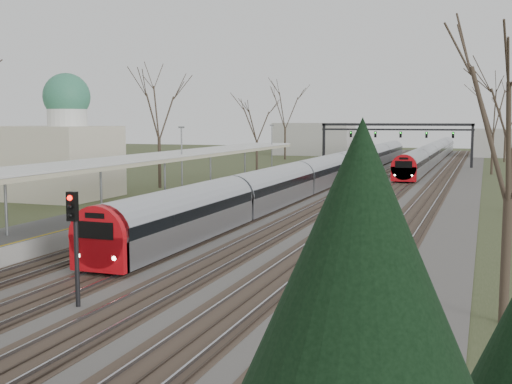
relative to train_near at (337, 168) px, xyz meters
The scene contains 10 objects.
track_bed 6.31m from the train_near, 63.26° to the right, with size 24.00×160.00×0.22m.
platform 23.92m from the train_near, 105.90° to the right, with size 3.50×69.00×1.00m, color #9E9B93.
canopy 28.38m from the train_near, 103.40° to the right, with size 4.10×50.00×3.11m.
dome_building 29.66m from the train_near, 130.51° to the right, with size 10.00×8.00×10.30m.
signal_gantry 24.90m from the train_near, 83.50° to the left, with size 21.00×0.59×6.08m.
tree_west_far 20.22m from the train_near, 139.26° to the right, with size 5.50×5.50×11.33m.
tree_east_near 48.32m from the train_near, 71.18° to the right, with size 4.50×4.50×9.27m.
train_near is the anchor object (origin of this frame).
train_far 37.14m from the train_near, 79.14° to the left, with size 2.62×75.21×3.05m.
signal_post 48.76m from the train_near, 87.94° to the right, with size 0.35×0.45×4.10m.
Camera 1 is at (12.29, -6.31, 6.48)m, focal length 45.00 mm.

